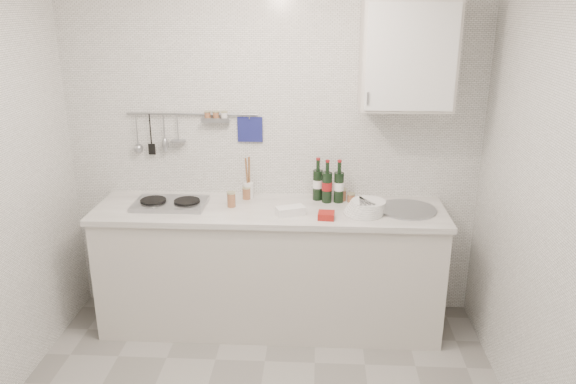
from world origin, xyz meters
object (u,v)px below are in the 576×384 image
at_px(wall_cabinet, 408,55).
at_px(plate_stack_hob, 174,204).
at_px(utensil_crock, 248,188).
at_px(plate_stack_sink, 366,207).
at_px(wine_bottles, 328,181).

bearing_deg(wall_cabinet, plate_stack_hob, -175.65).
bearing_deg(utensil_crock, plate_stack_sink, -18.12).
bearing_deg(plate_stack_hob, utensil_crock, 21.59).
relative_size(wall_cabinet, plate_stack_sink, 2.45).
relative_size(plate_stack_hob, plate_stack_sink, 1.05).
bearing_deg(utensil_crock, wall_cabinet, -4.23).
distance_m(wall_cabinet, plate_stack_sink, 1.03).
xyz_separation_m(wall_cabinet, plate_stack_hob, (-1.57, -0.12, -1.02)).
xyz_separation_m(plate_stack_sink, utensil_crock, (-0.83, 0.27, 0.03)).
xyz_separation_m(wall_cabinet, wine_bottles, (-0.50, 0.04, -0.87)).
relative_size(wall_cabinet, wine_bottles, 2.26).
bearing_deg(plate_stack_sink, wine_bottles, 138.02).
height_order(wine_bottles, utensil_crock, utensil_crock).
height_order(plate_stack_sink, wine_bottles, wine_bottles).
height_order(plate_stack_sink, utensil_crock, utensil_crock).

